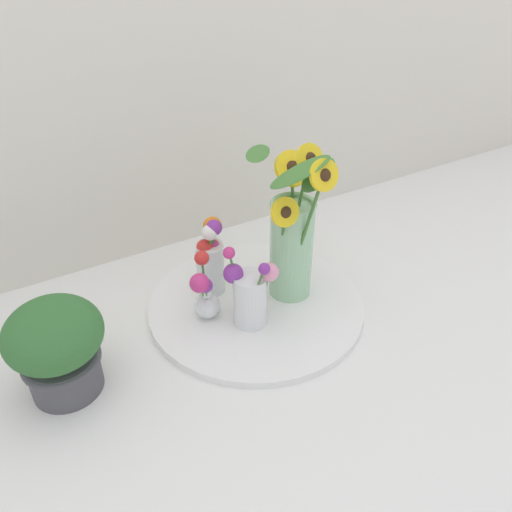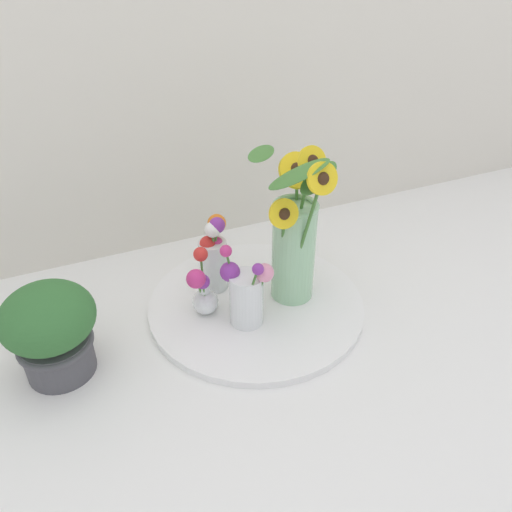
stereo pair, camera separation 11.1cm
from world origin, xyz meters
name	(u,v)px [view 1 (the left image)]	position (x,y,z in m)	size (l,w,h in m)	color
ground_plane	(273,336)	(0.00, 0.00, 0.00)	(6.00, 6.00, 0.00)	white
serving_tray	(256,304)	(0.02, 0.11, 0.01)	(0.51, 0.51, 0.02)	white
mason_jar_sunflowers	(292,238)	(0.11, 0.10, 0.17)	(0.18, 0.22, 0.38)	#99CC9E
vase_small_center	(250,294)	(-0.03, 0.05, 0.10)	(0.10, 0.10, 0.19)	white
vase_bulb_right	(205,294)	(-0.11, 0.11, 0.08)	(0.07, 0.07, 0.16)	white
vase_small_back	(210,257)	(-0.05, 0.20, 0.11)	(0.07, 0.07, 0.19)	white
potted_plant	(57,346)	(-0.42, 0.08, 0.11)	(0.18, 0.18, 0.20)	#4C4C51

